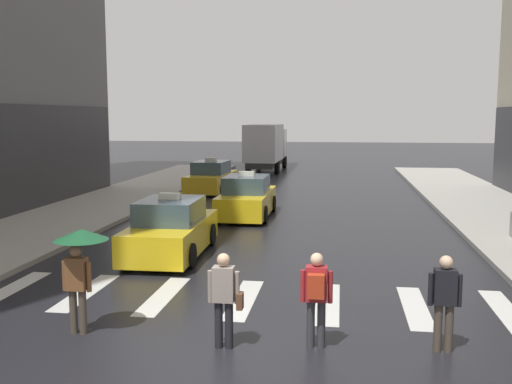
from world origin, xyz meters
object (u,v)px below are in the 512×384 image
taxi_lead (171,230)px  taxi_third (212,178)px  pedestrian_plain_coat (445,297)px  pedestrian_with_umbrella (80,252)px  pedestrian_with_backpack (316,293)px  taxi_second (247,198)px  box_truck (266,146)px  pedestrian_with_handbag (224,295)px

taxi_lead → taxi_third: (-1.90, 13.68, 0.00)m
taxi_lead → pedestrian_plain_coat: bearing=-42.5°
pedestrian_with_umbrella → pedestrian_with_backpack: bearing=-0.6°
taxi_second → pedestrian_plain_coat: taxi_second is taller
taxi_third → pedestrian_with_umbrella: 19.84m
taxi_lead → pedestrian_with_backpack: 7.48m
pedestrian_with_backpack → pedestrian_plain_coat: same height
taxi_second → pedestrian_plain_coat: 13.63m
box_truck → pedestrian_with_handbag: bearing=-83.9°
pedestrian_with_backpack → pedestrian_plain_coat: size_ratio=1.00×
pedestrian_with_handbag → pedestrian_with_backpack: bearing=8.1°
taxi_third → box_truck: 11.75m
pedestrian_with_umbrella → pedestrian_with_backpack: pedestrian_with_umbrella is taller
pedestrian_with_umbrella → taxi_second: bearing=85.6°
taxi_second → pedestrian_with_umbrella: (-0.98, -12.64, 0.79)m
box_truck → pedestrian_with_umbrella: 31.35m
taxi_lead → taxi_second: 6.69m
taxi_lead → box_truck: 25.33m
taxi_second → pedestrian_with_backpack: size_ratio=2.75×
taxi_third → pedestrian_with_handbag: taxi_third is taller
taxi_third → box_truck: box_truck is taller
pedestrian_plain_coat → taxi_third: bearing=113.1°
pedestrian_with_backpack → pedestrian_with_handbag: bearing=-171.9°
box_truck → pedestrian_with_handbag: (3.37, -31.61, -0.92)m
taxi_second → taxi_lead: bearing=-99.5°
taxi_lead → pedestrian_with_backpack: size_ratio=2.77×
taxi_lead → taxi_third: 13.81m
taxi_lead → box_truck: box_truck is taller
box_truck → pedestrian_plain_coat: 32.03m
taxi_second → taxi_third: same height
taxi_lead → pedestrian_with_handbag: size_ratio=2.77×
taxi_second → pedestrian_with_handbag: bearing=-82.5°
taxi_third → taxi_lead: bearing=-82.1°
taxi_second → pedestrian_with_umbrella: pedestrian_with_umbrella is taller
taxi_third → pedestrian_with_backpack: (6.25, -19.77, 0.25)m
taxi_second → pedestrian_with_handbag: taxi_second is taller
taxi_third → pedestrian_with_backpack: taxi_third is taller
taxi_lead → taxi_second: same height
box_truck → taxi_lead: bearing=-88.7°
taxi_lead → box_truck: bearing=91.3°
pedestrian_plain_coat → pedestrian_with_backpack: bearing=-175.8°
pedestrian_with_handbag → pedestrian_plain_coat: 3.67m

